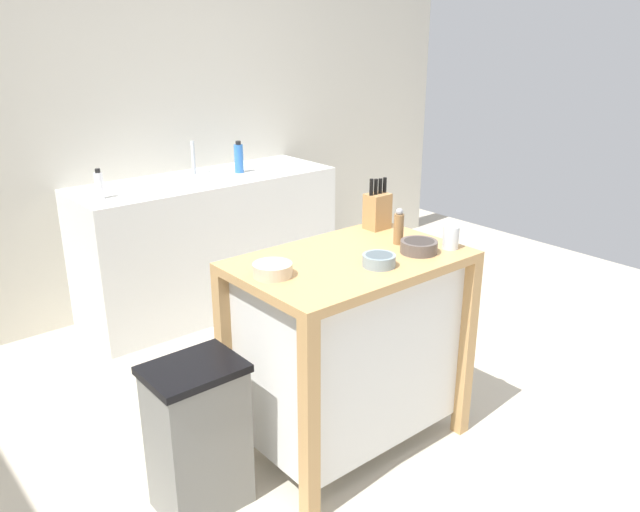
% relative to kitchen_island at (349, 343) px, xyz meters
% --- Properties ---
extents(ground_plane, '(6.56, 6.56, 0.00)m').
position_rel_kitchen_island_xyz_m(ground_plane, '(-0.01, -0.02, -0.51)').
color(ground_plane, '#BCB29E').
rests_on(ground_plane, ground).
extents(wall_back, '(5.56, 0.10, 2.60)m').
position_rel_kitchen_island_xyz_m(wall_back, '(-0.01, 2.09, 0.79)').
color(wall_back, beige).
rests_on(wall_back, ground).
extents(kitchen_island, '(0.98, 0.64, 0.91)m').
position_rel_kitchen_island_xyz_m(kitchen_island, '(0.00, 0.00, 0.00)').
color(kitchen_island, tan).
rests_on(kitchen_island, ground).
extents(knife_block, '(0.11, 0.09, 0.25)m').
position_rel_kitchen_island_xyz_m(knife_block, '(0.37, 0.22, 0.49)').
color(knife_block, '#AD7F4C').
rests_on(knife_block, kitchen_island).
extents(bowl_stoneware_deep, '(0.16, 0.16, 0.05)m').
position_rel_kitchen_island_xyz_m(bowl_stoneware_deep, '(0.26, -0.14, 0.43)').
color(bowl_stoneware_deep, '#564C47').
rests_on(bowl_stoneware_deep, kitchen_island).
extents(bowl_ceramic_wide, '(0.14, 0.14, 0.05)m').
position_rel_kitchen_island_xyz_m(bowl_ceramic_wide, '(0.02, -0.15, 0.43)').
color(bowl_ceramic_wide, gray).
rests_on(bowl_ceramic_wide, kitchen_island).
extents(bowl_ceramic_small, '(0.16, 0.16, 0.05)m').
position_rel_kitchen_island_xyz_m(bowl_ceramic_small, '(-0.37, 0.04, 0.43)').
color(bowl_ceramic_small, beige).
rests_on(bowl_ceramic_small, kitchen_island).
extents(drinking_cup, '(0.07, 0.07, 0.10)m').
position_rel_kitchen_island_xyz_m(drinking_cup, '(0.41, -0.19, 0.45)').
color(drinking_cup, silver).
rests_on(drinking_cup, kitchen_island).
extents(pepper_grinder, '(0.04, 0.04, 0.16)m').
position_rel_kitchen_island_xyz_m(pepper_grinder, '(0.28, -0.01, 0.48)').
color(pepper_grinder, olive).
rests_on(pepper_grinder, kitchen_island).
extents(trash_bin, '(0.36, 0.28, 0.63)m').
position_rel_kitchen_island_xyz_m(trash_bin, '(-0.73, 0.07, -0.19)').
color(trash_bin, slate).
rests_on(trash_bin, ground).
extents(sink_counter, '(1.72, 0.60, 0.90)m').
position_rel_kitchen_island_xyz_m(sink_counter, '(0.32, 1.74, -0.06)').
color(sink_counter, silver).
rests_on(sink_counter, ground).
extents(sink_faucet, '(0.02, 0.02, 0.22)m').
position_rel_kitchen_island_xyz_m(sink_faucet, '(0.32, 1.88, 0.50)').
color(sink_faucet, '#B7BCC1').
rests_on(sink_faucet, sink_counter).
extents(bottle_hand_soap, '(0.06, 0.06, 0.21)m').
position_rel_kitchen_island_xyz_m(bottle_hand_soap, '(0.57, 1.73, 0.49)').
color(bottle_hand_soap, blue).
rests_on(bottle_hand_soap, sink_counter).
extents(bottle_spray_cleaner, '(0.05, 0.05, 0.17)m').
position_rel_kitchen_island_xyz_m(bottle_spray_cleaner, '(-0.41, 1.66, 0.47)').
color(bottle_spray_cleaner, white).
rests_on(bottle_spray_cleaner, sink_counter).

